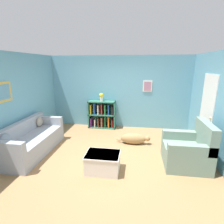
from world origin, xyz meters
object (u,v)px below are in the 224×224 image
couch (32,141)px  coffee_table (103,162)px  recliner_chair (188,150)px  dog (134,139)px  bookshelf (102,115)px  vase (101,97)px

couch → coffee_table: (2.02, -0.58, -0.10)m
recliner_chair → dog: recliner_chair is taller
couch → dog: (2.67, 0.92, -0.16)m
bookshelf → recliner_chair: bearing=-41.8°
bookshelf → vase: bearing=-129.0°
recliner_chair → dog: bearing=143.1°
vase → coffee_table: bearing=-78.0°
vase → bookshelf: bearing=51.0°
bookshelf → dog: bearing=-46.3°
recliner_chair → bookshelf: bearing=138.2°
bookshelf → coffee_table: (0.57, -2.76, -0.26)m
dog → vase: (-1.23, 1.25, 1.01)m
dog → recliner_chair: bearing=-36.9°
bookshelf → coffee_table: size_ratio=1.36×
coffee_table → couch: bearing=164.1°
couch → vase: (1.44, 2.17, 0.85)m
recliner_chair → coffee_table: 1.99m
bookshelf → dog: 1.78m
couch → dog: couch is taller
recliner_chair → vase: 3.42m
recliner_chair → dog: 1.60m
coffee_table → dog: (0.65, 1.50, -0.06)m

